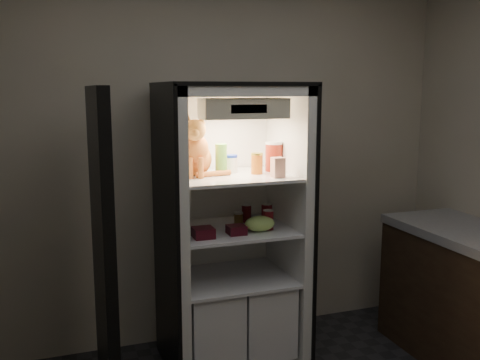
% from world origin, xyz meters
% --- Properties ---
extents(room_shell, '(3.60, 3.60, 3.60)m').
position_xyz_m(room_shell, '(0.00, 0.00, 1.62)').
color(room_shell, white).
rests_on(room_shell, floor).
extents(refrigerator, '(0.90, 0.72, 1.88)m').
position_xyz_m(refrigerator, '(0.00, 1.38, 0.79)').
color(refrigerator, white).
rests_on(refrigerator, floor).
extents(fridge_door, '(0.06, 0.87, 1.85)m').
position_xyz_m(fridge_door, '(-0.85, 1.02, 0.91)').
color(fridge_door, black).
rests_on(fridge_door, floor).
extents(tabby_cat, '(0.33, 0.39, 0.40)m').
position_xyz_m(tabby_cat, '(-0.23, 1.37, 1.44)').
color(tabby_cat, '#C05418').
rests_on(tabby_cat, refrigerator).
extents(parmesan_shaker, '(0.08, 0.08, 0.20)m').
position_xyz_m(parmesan_shaker, '(-0.07, 1.35, 1.39)').
color(parmesan_shaker, green).
rests_on(parmesan_shaker, refrigerator).
extents(mayo_tub, '(0.08, 0.08, 0.12)m').
position_xyz_m(mayo_tub, '(0.02, 1.42, 1.35)').
color(mayo_tub, white).
rests_on(mayo_tub, refrigerator).
extents(salsa_jar, '(0.08, 0.08, 0.14)m').
position_xyz_m(salsa_jar, '(0.16, 1.31, 1.36)').
color(salsa_jar, '#9B130E').
rests_on(salsa_jar, refrigerator).
extents(pepper_jar, '(0.12, 0.12, 0.20)m').
position_xyz_m(pepper_jar, '(0.31, 1.39, 1.39)').
color(pepper_jar, '#A42715').
rests_on(pepper_jar, refrigerator).
extents(cream_carton, '(0.07, 0.07, 0.12)m').
position_xyz_m(cream_carton, '(0.24, 1.14, 1.35)').
color(cream_carton, white).
rests_on(cream_carton, refrigerator).
extents(soda_can_a, '(0.07, 0.07, 0.12)m').
position_xyz_m(soda_can_a, '(0.14, 1.44, 1.00)').
color(soda_can_a, black).
rests_on(soda_can_a, refrigerator).
extents(soda_can_b, '(0.07, 0.07, 0.14)m').
position_xyz_m(soda_can_b, '(0.26, 1.36, 1.01)').
color(soda_can_b, black).
rests_on(soda_can_b, refrigerator).
extents(soda_can_c, '(0.07, 0.07, 0.13)m').
position_xyz_m(soda_can_c, '(0.21, 1.21, 1.00)').
color(soda_can_c, black).
rests_on(soda_can_c, refrigerator).
extents(condiment_jar, '(0.06, 0.06, 0.08)m').
position_xyz_m(condiment_jar, '(0.06, 1.39, 0.98)').
color(condiment_jar, '#543918').
rests_on(condiment_jar, refrigerator).
extents(grape_bag, '(0.20, 0.14, 0.10)m').
position_xyz_m(grape_bag, '(0.14, 1.19, 0.99)').
color(grape_bag, '#97CE60').
rests_on(grape_bag, refrigerator).
extents(berry_box_left, '(0.12, 0.12, 0.06)m').
position_xyz_m(berry_box_left, '(-0.24, 1.17, 0.97)').
color(berry_box_left, '#4A0C14').
rests_on(berry_box_left, refrigerator).
extents(berry_box_right, '(0.11, 0.11, 0.05)m').
position_xyz_m(berry_box_right, '(-0.03, 1.18, 0.97)').
color(berry_box_right, '#4A0C14').
rests_on(berry_box_right, refrigerator).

